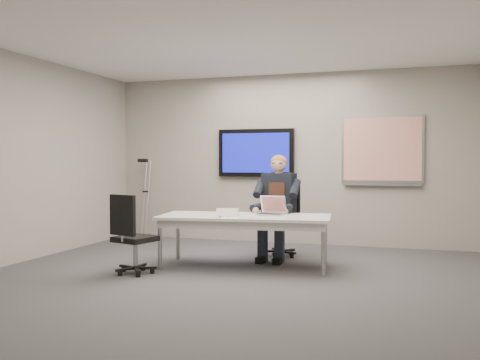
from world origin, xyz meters
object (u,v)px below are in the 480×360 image
(conference_table, at_px, (245,221))
(office_chair_far, at_px, (281,234))
(seated_person, at_px, (276,217))
(office_chair_near, at_px, (133,249))
(laptop, at_px, (272,210))

(conference_table, xyz_separation_m, office_chair_far, (0.25, 0.94, -0.27))
(office_chair_far, xyz_separation_m, seated_person, (-0.02, -0.26, 0.27))
(office_chair_far, height_order, office_chair_near, office_chair_far)
(seated_person, bearing_deg, office_chair_near, -126.28)
(conference_table, height_order, laptop, laptop)
(office_chair_near, relative_size, laptop, 2.64)
(conference_table, height_order, office_chair_far, office_chair_far)
(office_chair_far, relative_size, seated_person, 0.70)
(office_chair_near, height_order, laptop, office_chair_near)
(office_chair_near, bearing_deg, seated_person, -116.22)
(conference_table, distance_m, office_chair_far, 1.02)
(conference_table, relative_size, office_chair_near, 2.34)
(conference_table, bearing_deg, office_chair_far, 67.64)
(office_chair_far, height_order, seated_person, seated_person)
(office_chair_near, distance_m, seated_person, 2.07)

